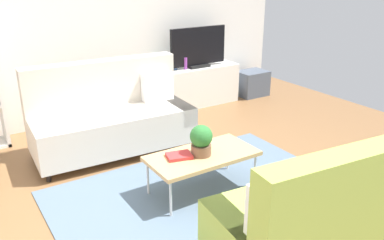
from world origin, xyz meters
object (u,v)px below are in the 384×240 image
(coffee_table, at_px, (202,156))
(bottle_0, at_px, (185,63))
(vase_0, at_px, (164,65))
(potted_plant, at_px, (201,140))
(storage_trunk, at_px, (252,83))
(tv_console, at_px, (197,86))
(couch_beige, at_px, (112,117))
(vase_1, at_px, (175,64))
(table_book_0, at_px, (179,156))
(couch_green, at_px, (338,211))
(tv, at_px, (198,48))

(coffee_table, distance_m, bottle_0, 2.67)
(vase_0, bearing_deg, bottle_0, -15.32)
(potted_plant, bearing_deg, storage_trunk, 41.11)
(tv_console, height_order, bottle_0, bottle_0)
(couch_beige, relative_size, bottle_0, 10.27)
(vase_1, bearing_deg, table_book_0, -119.38)
(storage_trunk, relative_size, potted_plant, 1.66)
(couch_beige, xyz_separation_m, vase_0, (1.30, 1.00, 0.29))
(coffee_table, bearing_deg, table_book_0, 165.64)
(tv_console, bearing_deg, coffee_table, -122.17)
(vase_1, bearing_deg, bottle_0, -31.77)
(vase_0, bearing_deg, coffee_table, -110.65)
(coffee_table, distance_m, vase_0, 2.61)
(couch_beige, distance_m, vase_0, 1.66)
(storage_trunk, distance_m, table_book_0, 3.60)
(couch_green, height_order, potted_plant, couch_green)
(vase_1, distance_m, bottle_0, 0.17)
(couch_beige, distance_m, potted_plant, 1.48)
(vase_1, bearing_deg, potted_plant, -114.68)
(tv, distance_m, vase_0, 0.63)
(tv_console, distance_m, storage_trunk, 1.11)
(couch_beige, relative_size, storage_trunk, 3.73)
(couch_beige, bearing_deg, vase_0, -139.52)
(couch_beige, height_order, table_book_0, couch_beige)
(couch_green, distance_m, bottle_0, 3.89)
(tv_console, height_order, vase_1, vase_1)
(table_book_0, xyz_separation_m, vase_0, (1.15, 2.36, 0.29))
(potted_plant, xyz_separation_m, vase_0, (0.93, 2.43, 0.15))
(tv_console, bearing_deg, couch_beige, -153.04)
(couch_green, relative_size, tv, 1.97)
(tv_console, bearing_deg, table_book_0, -126.75)
(table_book_0, distance_m, bottle_0, 2.73)
(storage_trunk, bearing_deg, tv, 175.84)
(tv_console, bearing_deg, vase_1, 172.82)
(table_book_0, bearing_deg, storage_trunk, 38.06)
(couch_green, relative_size, tv_console, 1.41)
(tv, relative_size, bottle_0, 5.30)
(tv_console, height_order, table_book_0, tv_console)
(tv_console, relative_size, potted_plant, 4.48)
(tv, bearing_deg, couch_beige, -153.53)
(coffee_table, height_order, table_book_0, table_book_0)
(vase_0, bearing_deg, tv_console, -4.93)
(couch_beige, height_order, tv, tv)
(potted_plant, xyz_separation_m, vase_1, (1.12, 2.43, 0.14))
(tv, height_order, bottle_0, tv)
(tv_console, xyz_separation_m, potted_plant, (-1.51, -2.38, 0.26))
(tv, bearing_deg, vase_0, 173.12)
(coffee_table, distance_m, storage_trunk, 3.45)
(couch_green, height_order, vase_0, couch_green)
(couch_beige, bearing_deg, vase_1, -143.12)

